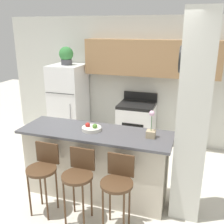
{
  "coord_description": "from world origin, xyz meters",
  "views": [
    {
      "loc": [
        1.26,
        -3.06,
        2.33
      ],
      "look_at": [
        0.0,
        0.73,
        1.03
      ],
      "focal_mm": 42.0,
      "sensor_mm": 36.0,
      "label": 1
    }
  ],
  "objects_px": {
    "trash_bin": "(89,137)",
    "fruit_bowl": "(92,128)",
    "stove_range": "(136,125)",
    "orchid_vase": "(151,130)",
    "refrigerator": "(69,103)",
    "bar_stool_left": "(43,169)",
    "potted_plant_on_fridge": "(66,55)",
    "bar_stool_mid": "(79,176)",
    "bar_stool_right": "(118,183)"
  },
  "relations": [
    {
      "from": "refrigerator",
      "to": "potted_plant_on_fridge",
      "type": "relative_size",
      "value": 4.45
    },
    {
      "from": "fruit_bowl",
      "to": "trash_bin",
      "type": "height_order",
      "value": "fruit_bowl"
    },
    {
      "from": "stove_range",
      "to": "bar_stool_left",
      "type": "height_order",
      "value": "stove_range"
    },
    {
      "from": "bar_stool_left",
      "to": "stove_range",
      "type": "bearing_deg",
      "value": 73.82
    },
    {
      "from": "bar_stool_left",
      "to": "bar_stool_right",
      "type": "bearing_deg",
      "value": 0.0
    },
    {
      "from": "refrigerator",
      "to": "trash_bin",
      "type": "relative_size",
      "value": 4.23
    },
    {
      "from": "potted_plant_on_fridge",
      "to": "bar_stool_right",
      "type": "bearing_deg",
      "value": -51.69
    },
    {
      "from": "bar_stool_right",
      "to": "orchid_vase",
      "type": "xyz_separation_m",
      "value": [
        0.26,
        0.58,
        0.48
      ]
    },
    {
      "from": "trash_bin",
      "to": "refrigerator",
      "type": "bearing_deg",
      "value": 155.64
    },
    {
      "from": "refrigerator",
      "to": "bar_stool_mid",
      "type": "relative_size",
      "value": 1.73
    },
    {
      "from": "stove_range",
      "to": "orchid_vase",
      "type": "height_order",
      "value": "orchid_vase"
    },
    {
      "from": "stove_range",
      "to": "fruit_bowl",
      "type": "height_order",
      "value": "fruit_bowl"
    },
    {
      "from": "bar_stool_left",
      "to": "fruit_bowl",
      "type": "relative_size",
      "value": 3.51
    },
    {
      "from": "stove_range",
      "to": "bar_stool_left",
      "type": "distance_m",
      "value": 2.41
    },
    {
      "from": "stove_range",
      "to": "fruit_bowl",
      "type": "xyz_separation_m",
      "value": [
        -0.23,
        -1.75,
        0.56
      ]
    },
    {
      "from": "stove_range",
      "to": "bar_stool_mid",
      "type": "distance_m",
      "value": 2.32
    },
    {
      "from": "trash_bin",
      "to": "fruit_bowl",
      "type": "bearing_deg",
      "value": -64.68
    },
    {
      "from": "trash_bin",
      "to": "bar_stool_mid",
      "type": "bearing_deg",
      "value": -69.8
    },
    {
      "from": "bar_stool_mid",
      "to": "potted_plant_on_fridge",
      "type": "height_order",
      "value": "potted_plant_on_fridge"
    },
    {
      "from": "refrigerator",
      "to": "orchid_vase",
      "type": "distance_m",
      "value": 2.67
    },
    {
      "from": "refrigerator",
      "to": "fruit_bowl",
      "type": "xyz_separation_m",
      "value": [
        1.24,
        -1.7,
        0.21
      ]
    },
    {
      "from": "bar_stool_left",
      "to": "bar_stool_right",
      "type": "height_order",
      "value": "same"
    },
    {
      "from": "trash_bin",
      "to": "bar_stool_right",
      "type": "bearing_deg",
      "value": -58.45
    },
    {
      "from": "bar_stool_left",
      "to": "trash_bin",
      "type": "xyz_separation_m",
      "value": [
        -0.25,
        2.01,
        -0.43
      ]
    },
    {
      "from": "bar_stool_mid",
      "to": "stove_range",
      "type": "bearing_deg",
      "value": 85.69
    },
    {
      "from": "stove_range",
      "to": "orchid_vase",
      "type": "relative_size",
      "value": 2.96
    },
    {
      "from": "refrigerator",
      "to": "bar_stool_left",
      "type": "relative_size",
      "value": 1.73
    },
    {
      "from": "bar_stool_right",
      "to": "potted_plant_on_fridge",
      "type": "relative_size",
      "value": 2.57
    },
    {
      "from": "stove_range",
      "to": "trash_bin",
      "type": "distance_m",
      "value": 1.0
    },
    {
      "from": "potted_plant_on_fridge",
      "to": "orchid_vase",
      "type": "bearing_deg",
      "value": -39.33
    },
    {
      "from": "trash_bin",
      "to": "orchid_vase",
      "type": "bearing_deg",
      "value": -43.66
    },
    {
      "from": "refrigerator",
      "to": "orchid_vase",
      "type": "relative_size",
      "value": 4.45
    },
    {
      "from": "bar_stool_mid",
      "to": "orchid_vase",
      "type": "height_order",
      "value": "orchid_vase"
    },
    {
      "from": "stove_range",
      "to": "bar_stool_left",
      "type": "bearing_deg",
      "value": -106.18
    },
    {
      "from": "stove_range",
      "to": "bar_stool_right",
      "type": "relative_size",
      "value": 1.15
    },
    {
      "from": "bar_stool_left",
      "to": "bar_stool_mid",
      "type": "height_order",
      "value": "same"
    },
    {
      "from": "orchid_vase",
      "to": "fruit_bowl",
      "type": "xyz_separation_m",
      "value": [
        -0.81,
        -0.02,
        -0.08
      ]
    },
    {
      "from": "stove_range",
      "to": "trash_bin",
      "type": "relative_size",
      "value": 2.82
    },
    {
      "from": "refrigerator",
      "to": "stove_range",
      "type": "relative_size",
      "value": 1.5
    },
    {
      "from": "fruit_bowl",
      "to": "trash_bin",
      "type": "relative_size",
      "value": 0.7
    },
    {
      "from": "bar_stool_left",
      "to": "orchid_vase",
      "type": "distance_m",
      "value": 1.46
    },
    {
      "from": "orchid_vase",
      "to": "refrigerator",
      "type": "bearing_deg",
      "value": 140.67
    },
    {
      "from": "bar_stool_right",
      "to": "potted_plant_on_fridge",
      "type": "xyz_separation_m",
      "value": [
        -1.79,
        2.26,
        1.18
      ]
    },
    {
      "from": "bar_stool_right",
      "to": "orchid_vase",
      "type": "distance_m",
      "value": 0.8
    },
    {
      "from": "refrigerator",
      "to": "bar_stool_mid",
      "type": "bearing_deg",
      "value": -60.27
    },
    {
      "from": "refrigerator",
      "to": "trash_bin",
      "type": "height_order",
      "value": "refrigerator"
    },
    {
      "from": "stove_range",
      "to": "orchid_vase",
      "type": "xyz_separation_m",
      "value": [
        0.58,
        -1.73,
        0.63
      ]
    },
    {
      "from": "fruit_bowl",
      "to": "refrigerator",
      "type": "bearing_deg",
      "value": 126.05
    },
    {
      "from": "bar_stool_right",
      "to": "fruit_bowl",
      "type": "distance_m",
      "value": 0.88
    },
    {
      "from": "bar_stool_right",
      "to": "bar_stool_left",
      "type": "bearing_deg",
      "value": 180.0
    }
  ]
}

